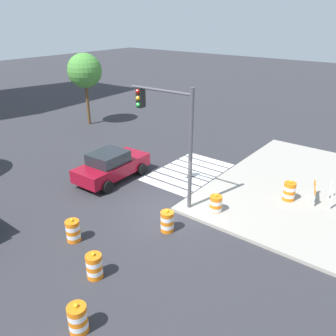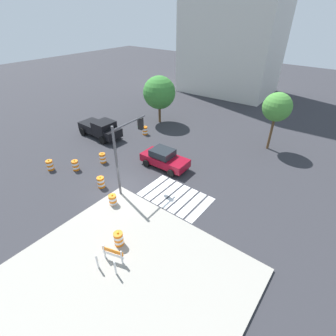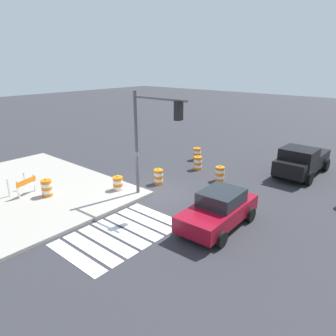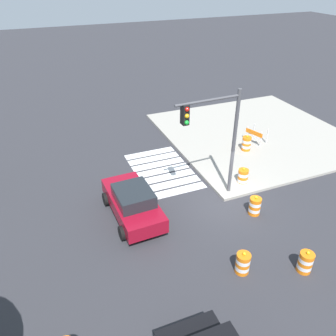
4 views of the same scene
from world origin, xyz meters
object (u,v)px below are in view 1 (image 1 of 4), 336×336
Objects in this scene: traffic_barrel_lane_center at (167,221)px; traffic_barrel_on_sidewalk at (289,191)px; sports_car at (111,165)px; traffic_barrel_near_corner at (78,319)px; traffic_barrel_median_near at (73,231)px; street_tree_streetside_near at (85,71)px; construction_barricade at (318,191)px; traffic_barrel_far_curb at (94,266)px; traffic_light_pole at (169,125)px; traffic_barrel_crosswalk_end at (216,205)px.

traffic_barrel_on_sidewalk is at bearing -29.78° from traffic_barrel_lane_center.
sports_car reaches higher than traffic_barrel_near_corner.
street_tree_streetside_near reaches higher than traffic_barrel_median_near.
traffic_barrel_lane_center is 0.72× the size of construction_barricade.
traffic_barrel_lane_center is 0.18× the size of street_tree_streetside_near.
traffic_barrel_on_sidewalk is 1.30m from construction_barricade.
traffic_barrel_near_corner is 1.00× the size of traffic_barrel_far_curb.
traffic_barrel_on_sidewalk is 0.19× the size of traffic_light_pole.
traffic_barrel_lane_center is at bearing -3.75° from traffic_barrel_far_curb.
traffic_barrel_crosswalk_end is 6.24m from traffic_barrel_far_curb.
traffic_barrel_median_near is at bearing -132.41° from street_tree_streetside_near.
sports_car reaches higher than traffic_barrel_on_sidewalk.
traffic_barrel_lane_center is (-2.41, 0.90, 0.00)m from traffic_barrel_crosswalk_end.
traffic_barrel_crosswalk_end and traffic_barrel_median_near have the same top height.
traffic_light_pole is at bearing 102.54° from traffic_barrel_crosswalk_end.
traffic_barrel_crosswalk_end is 2.57m from traffic_barrel_lane_center.
sports_car is at bearing 41.01° from traffic_barrel_near_corner.
traffic_barrel_far_curb is at bearing 159.87° from traffic_barrel_on_sidewalk.
traffic_barrel_near_corner is 2.23m from traffic_barrel_far_curb.
traffic_barrel_median_near is 0.72× the size of construction_barricade.
street_tree_streetside_near is at bearing 50.33° from traffic_barrel_far_curb.
traffic_barrel_crosswalk_end is at bearing -77.46° from traffic_light_pole.
sports_car is 6.37m from traffic_barrel_crosswalk_end.
traffic_barrel_far_curb is 6.70m from traffic_light_pole.
traffic_barrel_median_near is 0.19× the size of traffic_light_pole.
traffic_barrel_near_corner is at bearing 169.58° from traffic_barrel_on_sidewalk.
street_tree_streetside_near is at bearing 48.93° from traffic_barrel_near_corner.
traffic_barrel_crosswalk_end is 1.00× the size of traffic_barrel_far_curb.
sports_car is 4.27× the size of traffic_barrel_crosswalk_end.
traffic_barrel_crosswalk_end is at bearing -110.32° from street_tree_streetside_near.
sports_car is 3.09× the size of construction_barricade.
traffic_barrel_on_sidewalk is at bearing -10.42° from traffic_barrel_near_corner.
traffic_light_pole reaches higher than traffic_barrel_lane_center.
construction_barricade reaches higher than traffic_barrel_lane_center.
sports_car is 10.52m from construction_barricade.
street_tree_streetside_near reaches higher than traffic_barrel_crosswalk_end.
construction_barricade is at bearing -41.96° from traffic_barrel_crosswalk_end.
sports_car is 4.27× the size of traffic_barrel_near_corner.
traffic_barrel_far_curb is 0.72× the size of construction_barricade.
traffic_barrel_on_sidewalk is (10.97, -2.02, 0.15)m from traffic_barrel_near_corner.
traffic_barrel_far_curb is 1.00× the size of traffic_barrel_lane_center.
construction_barricade is (8.97, -6.77, 0.27)m from traffic_barrel_median_near.
traffic_light_pole is (5.63, 1.14, 3.46)m from traffic_barrel_far_curb.
traffic_light_pole is (7.41, 2.49, 3.46)m from traffic_barrel_near_corner.
sports_car reaches higher than traffic_barrel_median_near.
sports_car is 7.78m from traffic_barrel_far_curb.
traffic_light_pole reaches higher than traffic_barrel_median_near.
traffic_barrel_near_corner is 21.10m from street_tree_streetside_near.
construction_barricade is (3.72, -3.34, 0.27)m from traffic_barrel_crosswalk_end.
traffic_light_pole is at bearing -13.56° from traffic_barrel_median_near.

